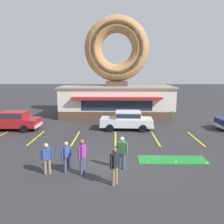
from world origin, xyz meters
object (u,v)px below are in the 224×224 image
object	(u,v)px
putting_flag_pin	(203,152)
car_red	(13,120)
trash_bin	(171,116)
pedestrian_clipboard_woman	(115,164)
pedestrian_blue_sweater_man	(66,155)
pedestrian_leather_jacket_man	(82,155)
pedestrian_hooded_kid	(122,151)
golf_ball	(154,159)
pedestrian_beanie_man	(47,157)
car_white	(127,120)

from	to	relation	value
putting_flag_pin	car_red	world-z (taller)	car_red
trash_bin	pedestrian_clipboard_woman	bearing A→B (deg)	-113.56
car_red	pedestrian_blue_sweater_man	xyz separation A→B (m)	(6.35, -7.96, -0.01)
car_red	pedestrian_leather_jacket_man	bearing A→B (deg)	-48.86
putting_flag_pin	pedestrian_hooded_kid	distance (m)	4.77
golf_ball	pedestrian_beanie_man	size ratio (longest dim) A/B	0.03
car_white	pedestrian_leather_jacket_man	distance (m)	8.87
car_red	trash_bin	size ratio (longest dim) A/B	4.69
pedestrian_leather_jacket_man	trash_bin	distance (m)	14.20
pedestrian_hooded_kid	pedestrian_beanie_man	xyz separation A→B (m)	(-3.65, -0.63, -0.10)
golf_ball	pedestrian_hooded_kid	world-z (taller)	pedestrian_hooded_kid
pedestrian_leather_jacket_man	pedestrian_beanie_man	bearing A→B (deg)	179.04
putting_flag_pin	trash_bin	size ratio (longest dim) A/B	0.56
car_white	pedestrian_blue_sweater_man	bearing A→B (deg)	-112.46
car_red	trash_bin	distance (m)	15.00
putting_flag_pin	pedestrian_leather_jacket_man	distance (m)	6.80
trash_bin	car_red	bearing A→B (deg)	-164.63
car_white	trash_bin	bearing A→B (deg)	38.16
golf_ball	car_red	bearing A→B (deg)	150.06
pedestrian_blue_sweater_man	trash_bin	xyz separation A→B (m)	(8.11, 11.93, -0.36)
car_red	trash_bin	world-z (taller)	car_red
trash_bin	pedestrian_beanie_man	bearing A→B (deg)	-126.57
pedestrian_blue_sweater_man	pedestrian_beanie_man	xyz separation A→B (m)	(-0.90, -0.22, -0.01)
car_red	pedestrian_beanie_man	bearing A→B (deg)	-56.32
pedestrian_blue_sweater_man	pedestrian_clipboard_woman	distance (m)	2.67
car_red	pedestrian_hooded_kid	bearing A→B (deg)	-39.68
pedestrian_beanie_man	pedestrian_clipboard_woman	bearing A→B (deg)	-16.79
pedestrian_leather_jacket_man	pedestrian_beanie_man	xyz separation A→B (m)	(-1.72, 0.03, -0.13)
golf_ball	car_red	distance (m)	12.67
pedestrian_clipboard_woman	pedestrian_beanie_man	world-z (taller)	pedestrian_clipboard_woman
putting_flag_pin	car_white	size ratio (longest dim) A/B	0.12
car_red	car_white	world-z (taller)	same
car_red	pedestrian_clipboard_woman	bearing A→B (deg)	-46.39
pedestrian_clipboard_woman	pedestrian_beanie_man	size ratio (longest dim) A/B	1.10
car_white	pedestrian_leather_jacket_man	size ratio (longest dim) A/B	2.64
golf_ball	putting_flag_pin	distance (m)	2.75
car_red	pedestrian_hooded_kid	size ratio (longest dim) A/B	2.69
car_red	pedestrian_beanie_man	world-z (taller)	car_red
trash_bin	pedestrian_blue_sweater_man	bearing A→B (deg)	-124.20
car_red	pedestrian_hooded_kid	xyz separation A→B (m)	(9.10, -7.55, 0.07)
pedestrian_leather_jacket_man	golf_ball	bearing A→B (deg)	26.54
putting_flag_pin	pedestrian_blue_sweater_man	bearing A→B (deg)	-167.29
pedestrian_blue_sweater_man	trash_bin	bearing A→B (deg)	55.80
car_red	pedestrian_clipboard_woman	xyz separation A→B (m)	(8.73, -9.17, 0.08)
golf_ball	pedestrian_leather_jacket_man	distance (m)	4.34
car_white	pedestrian_beanie_man	bearing A→B (deg)	-117.00
golf_ball	car_white	world-z (taller)	car_white
pedestrian_blue_sweater_man	pedestrian_beanie_man	size ratio (longest dim) A/B	1.01
golf_ball	car_white	size ratio (longest dim) A/B	0.01
putting_flag_pin	pedestrian_clipboard_woman	distance (m)	5.74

